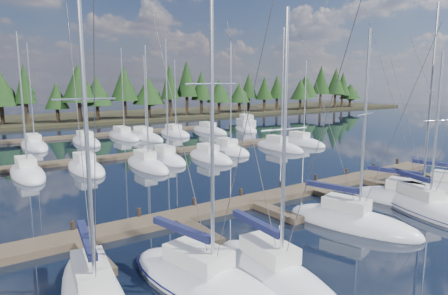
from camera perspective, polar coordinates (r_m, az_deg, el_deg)
ground at (r=38.83m, az=-7.43°, el=-3.60°), size 260.00×260.00×0.00m
far_shore at (r=95.62m, az=-24.25°, el=3.61°), size 220.00×30.00×0.60m
main_dock at (r=28.51m, az=4.45°, el=-7.98°), size 44.00×6.13×0.90m
back_docks at (r=56.63m, az=-16.59°, el=0.42°), size 50.00×21.80×0.40m
front_sailboat_1 at (r=18.02m, az=-2.73°, el=-18.55°), size 5.04×9.64×15.71m
front_sailboat_2 at (r=18.63m, az=7.18°, el=-17.64°), size 3.13×8.62×12.38m
front_sailboat_3 at (r=25.91m, az=17.76°, el=-10.06°), size 4.89×8.69×12.46m
front_sailboat_4 at (r=30.35m, az=26.62°, el=-7.76°), size 5.05×9.55×11.35m
front_sailboat_5 at (r=31.90m, az=25.55°, el=-6.84°), size 5.44×9.45×14.68m
back_sailboat_rows at (r=52.62m, az=-14.65°, el=-0.09°), size 47.70×32.02×16.55m
motor_yacht_right at (r=71.64m, az=3.12°, el=2.89°), size 6.43×9.80×4.66m
tree_line at (r=85.10m, az=-25.18°, el=7.72°), size 185.02×11.59×14.57m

